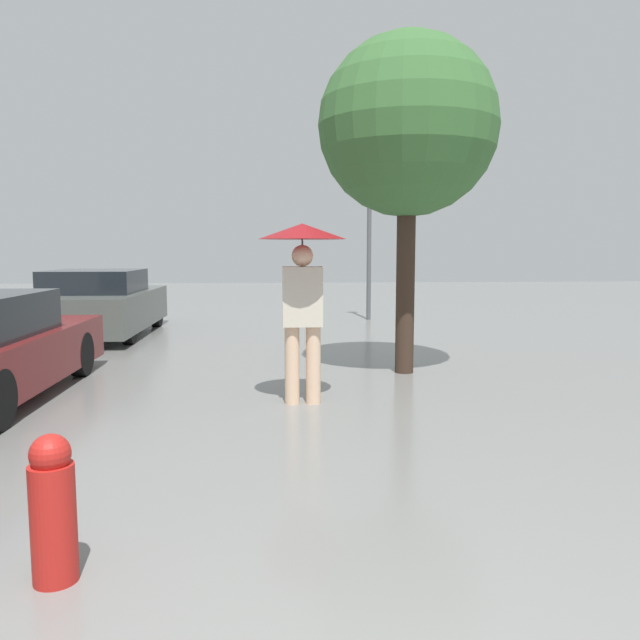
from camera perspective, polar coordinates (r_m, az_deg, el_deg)
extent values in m
cylinder|color=beige|center=(6.67, -2.57, -4.14)|extent=(0.16, 0.16, 0.84)
cylinder|color=beige|center=(6.68, -0.62, -4.12)|extent=(0.16, 0.16, 0.84)
cube|color=beige|center=(6.58, -1.61, 2.16)|extent=(0.42, 0.24, 0.63)
sphere|color=beige|center=(6.56, -1.62, 5.89)|extent=(0.23, 0.23, 0.23)
cylinder|color=#515456|center=(6.56, -1.62, 4.51)|extent=(0.02, 0.02, 0.66)
cone|color=maroon|center=(6.56, -1.63, 8.11)|extent=(0.92, 0.92, 0.16)
cylinder|color=black|center=(8.73, -21.02, -2.93)|extent=(0.18, 0.57, 0.57)
cube|color=#4C514C|center=(12.73, -19.52, 0.94)|extent=(1.87, 4.03, 0.68)
cube|color=black|center=(12.50, -19.86, 3.36)|extent=(1.59, 1.81, 0.42)
cylinder|color=black|center=(14.19, -21.43, 0.53)|extent=(0.18, 0.57, 0.57)
cylinder|color=black|center=(13.77, -14.72, 0.60)|extent=(0.18, 0.57, 0.57)
cylinder|color=black|center=(11.84, -25.03, -0.74)|extent=(0.18, 0.57, 0.57)
cylinder|color=black|center=(11.34, -17.06, -0.70)|extent=(0.18, 0.57, 0.57)
cylinder|color=#38281E|center=(8.34, 7.82, 4.00)|extent=(0.25, 0.25, 2.59)
sphere|color=#386633|center=(8.48, 8.03, 17.16)|extent=(2.32, 2.32, 2.32)
cylinder|color=#515456|center=(14.63, 4.51, 6.91)|extent=(0.10, 0.10, 3.52)
sphere|color=beige|center=(14.76, 4.57, 14.09)|extent=(0.29, 0.29, 0.29)
cylinder|color=#B21E19|center=(3.50, -23.18, -16.73)|extent=(0.22, 0.22, 0.60)
sphere|color=#B21E19|center=(3.38, -23.45, -11.18)|extent=(0.20, 0.20, 0.20)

